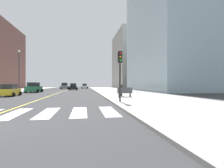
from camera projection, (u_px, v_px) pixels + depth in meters
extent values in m
cube|color=#9E9B93|center=(130.00, 94.00, 27.25)|extent=(10.00, 120.00, 0.15)
cube|color=silver|center=(15.00, 114.00, 9.61)|extent=(0.90, 4.00, 0.01)
cube|color=silver|center=(48.00, 113.00, 9.90)|extent=(0.90, 4.00, 0.01)
cube|color=silver|center=(79.00, 112.00, 10.20)|extent=(0.90, 4.00, 0.01)
cube|color=silver|center=(109.00, 111.00, 10.50)|extent=(0.90, 4.00, 0.01)
cube|color=yellow|center=(66.00, 90.00, 44.97)|extent=(0.16, 80.00, 0.01)
cube|color=#9E9B93|center=(136.00, 61.00, 76.72)|extent=(18.00, 24.00, 24.50)
cube|color=slate|center=(65.00, 87.00, 57.28)|extent=(2.13, 4.70, 1.00)
cube|color=#1E2328|center=(65.00, 84.00, 57.01)|extent=(1.79, 2.35, 0.85)
cylinder|color=black|center=(68.00, 88.00, 58.89)|extent=(0.76, 0.25, 0.76)
cylinder|color=black|center=(62.00, 88.00, 58.54)|extent=(0.76, 0.25, 0.76)
cylinder|color=black|center=(68.00, 88.00, 56.02)|extent=(0.76, 0.25, 0.76)
cylinder|color=black|center=(61.00, 88.00, 55.68)|extent=(0.76, 0.25, 0.76)
cube|color=#236B42|center=(34.00, 89.00, 33.48)|extent=(2.21, 4.57, 0.96)
cube|color=#1E2328|center=(34.00, 84.00, 33.22)|extent=(1.80, 2.31, 0.81)
cylinder|color=black|center=(42.00, 90.00, 34.99)|extent=(0.74, 0.26, 0.73)
cylinder|color=black|center=(31.00, 90.00, 34.73)|extent=(0.74, 0.26, 0.73)
cylinder|color=black|center=(37.00, 91.00, 32.23)|extent=(0.74, 0.26, 0.73)
cylinder|color=black|center=(26.00, 91.00, 31.97)|extent=(0.74, 0.26, 0.73)
cube|color=black|center=(73.00, 87.00, 48.20)|extent=(2.05, 4.29, 0.91)
cube|color=#1E2328|center=(73.00, 85.00, 48.45)|extent=(1.68, 2.17, 0.77)
cylinder|color=black|center=(70.00, 89.00, 46.73)|extent=(0.69, 0.24, 0.68)
cylinder|color=black|center=(77.00, 89.00, 47.11)|extent=(0.69, 0.24, 0.68)
cylinder|color=black|center=(70.00, 89.00, 49.30)|extent=(0.69, 0.24, 0.68)
cylinder|color=black|center=(77.00, 89.00, 49.68)|extent=(0.69, 0.24, 0.68)
cube|color=gold|center=(10.00, 92.00, 23.34)|extent=(1.71, 3.73, 0.80)
cube|color=#1E2328|center=(9.00, 87.00, 23.12)|extent=(1.43, 1.87, 0.67)
cylinder|color=black|center=(20.00, 94.00, 24.61)|extent=(0.60, 0.20, 0.60)
cylinder|color=black|center=(7.00, 94.00, 24.34)|extent=(0.60, 0.20, 0.60)
cylinder|color=black|center=(13.00, 94.00, 22.33)|extent=(0.60, 0.20, 0.60)
cube|color=silver|center=(85.00, 87.00, 62.40)|extent=(1.94, 4.12, 0.87)
cube|color=#1E2328|center=(85.00, 85.00, 62.64)|extent=(1.60, 2.08, 0.74)
cylinder|color=black|center=(82.00, 88.00, 61.01)|extent=(0.67, 0.23, 0.66)
cylinder|color=black|center=(87.00, 88.00, 61.28)|extent=(0.67, 0.23, 0.66)
cylinder|color=black|center=(82.00, 88.00, 63.52)|extent=(0.67, 0.23, 0.66)
cylinder|color=black|center=(87.00, 88.00, 63.78)|extent=(0.67, 0.23, 0.66)
cylinder|color=black|center=(120.00, 82.00, 14.79)|extent=(0.14, 0.14, 3.41)
cube|color=black|center=(120.00, 57.00, 14.79)|extent=(0.36, 0.28, 1.00)
sphere|color=red|center=(120.00, 53.00, 14.62)|extent=(0.18, 0.18, 0.18)
sphere|color=orange|center=(120.00, 57.00, 14.62)|extent=(0.18, 0.18, 0.18)
sphere|color=green|center=(120.00, 60.00, 14.62)|extent=(0.18, 0.18, 0.18)
cube|color=#47474C|center=(125.00, 93.00, 20.29)|extent=(1.84, 0.72, 0.08)
cube|color=#47474C|center=(125.00, 90.00, 20.05)|extent=(1.80, 0.22, 0.60)
cube|color=#2D2D33|center=(119.00, 95.00, 20.24)|extent=(0.14, 0.48, 0.44)
cube|color=#2D2D33|center=(130.00, 95.00, 20.34)|extent=(0.14, 0.48, 0.44)
cylinder|color=#38383D|center=(122.00, 93.00, 21.46)|extent=(0.19, 0.19, 0.82)
cylinder|color=#38383D|center=(121.00, 93.00, 21.58)|extent=(0.19, 0.19, 0.82)
cylinder|color=#2D2D33|center=(121.00, 87.00, 21.52)|extent=(0.41, 0.41, 0.62)
sphere|color=tan|center=(121.00, 84.00, 21.52)|extent=(0.22, 0.22, 0.22)
cylinder|color=#38383D|center=(19.00, 72.00, 33.94)|extent=(0.20, 0.20, 7.96)
sphere|color=silver|center=(19.00, 51.00, 33.94)|extent=(0.44, 0.44, 0.44)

